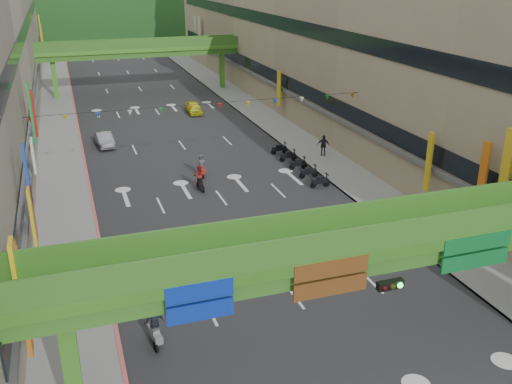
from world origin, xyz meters
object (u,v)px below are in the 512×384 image
object	(u,v)px
overpass_near	(382,262)
car_yellow	(194,108)
pedestrian_red	(446,248)
scooter_rider_mid	(200,178)
car_silver	(104,139)

from	to	relation	value
overpass_near	car_yellow	distance (m)	46.89
overpass_near	pedestrian_red	bearing A→B (deg)	39.20
overpass_near	scooter_rider_mid	size ratio (longest dim) A/B	14.25
car_yellow	overpass_near	bearing A→B (deg)	-90.93
car_silver	pedestrian_red	distance (m)	33.89
scooter_rider_mid	car_yellow	size ratio (longest dim) A/B	0.50
overpass_near	scooter_rider_mid	bearing A→B (deg)	95.02
car_yellow	pedestrian_red	distance (m)	39.78
overpass_near	scooter_rider_mid	distance (m)	23.12
scooter_rider_mid	car_silver	size ratio (longest dim) A/B	0.49
car_silver	pedestrian_red	xyz separation A→B (m)	(16.80, -29.44, 0.10)
overpass_near	pedestrian_red	distance (m)	12.27
overpass_near	scooter_rider_mid	xyz separation A→B (m)	(-1.99, 22.65, -4.20)
overpass_near	car_silver	distance (m)	37.79
overpass_near	car_yellow	bearing A→B (deg)	86.33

